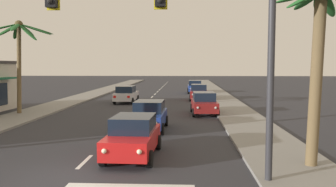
{
  "coord_description": "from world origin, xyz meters",
  "views": [
    {
      "loc": [
        3.9,
        -11.32,
        3.75
      ],
      "look_at": [
        2.96,
        8.0,
        2.2
      ],
      "focal_mm": 38.2,
      "sensor_mm": 36.0,
      "label": 1
    }
  ],
  "objects": [
    {
      "name": "sidewalk_left",
      "position": [
        -7.8,
        20.0,
        0.07
      ],
      "size": [
        3.2,
        110.0,
        0.14
      ],
      "primitive_type": "cube",
      "color": "gray",
      "rests_on": "ground"
    },
    {
      "name": "palm_right_nearest",
      "position": [
        8.57,
        1.58,
        4.58
      ],
      "size": [
        3.15,
        3.14,
        6.59
      ],
      "color": "brown",
      "rests_on": "ground"
    },
    {
      "name": "sedan_lead_at_stop_bar",
      "position": [
        1.78,
        2.96,
        0.85
      ],
      "size": [
        2.08,
        4.5,
        1.68
      ],
      "color": "red",
      "rests_on": "ground"
    },
    {
      "name": "ground_plane",
      "position": [
        0.0,
        0.0,
        0.0
      ],
      "size": [
        220.0,
        220.0,
        0.0
      ],
      "primitive_type": "plane",
      "color": "#2D2D33"
    },
    {
      "name": "traffic_signal_mast",
      "position": [
        3.36,
        -0.17,
        5.27
      ],
      "size": [
        10.33,
        0.41,
        7.52
      ],
      "color": "#2D2D33",
      "rests_on": "ground"
    },
    {
      "name": "sedan_third_in_queue",
      "position": [
        1.82,
        9.02,
        0.85
      ],
      "size": [
        2.04,
        4.49,
        1.68
      ],
      "color": "navy",
      "rests_on": "ground"
    },
    {
      "name": "sedan_parked_mid_kerb",
      "position": [
        5.35,
        26.9,
        0.85
      ],
      "size": [
        2.08,
        4.5,
        1.68
      ],
      "color": "maroon",
      "rests_on": "ground"
    },
    {
      "name": "sedan_parked_nearest_kerb",
      "position": [
        5.15,
        36.31,
        0.85
      ],
      "size": [
        1.98,
        4.46,
        1.68
      ],
      "color": "navy",
      "rests_on": "ground"
    },
    {
      "name": "sedan_oncoming_far",
      "position": [
        -1.95,
        23.66,
        0.85
      ],
      "size": [
        2.08,
        4.5,
        1.68
      ],
      "color": "silver",
      "rests_on": "ground"
    },
    {
      "name": "lane_markings",
      "position": [
        0.44,
        19.27,
        0.0
      ],
      "size": [
        4.28,
        86.47,
        0.01
      ],
      "color": "silver",
      "rests_on": "ground"
    },
    {
      "name": "sidewalk_right",
      "position": [
        7.8,
        20.0,
        0.07
      ],
      "size": [
        3.2,
        110.0,
        0.14
      ],
      "primitive_type": "cube",
      "color": "gray",
      "rests_on": "ground"
    },
    {
      "name": "sedan_parked_far_kerb",
      "position": [
        5.33,
        15.78,
        0.85
      ],
      "size": [
        2.06,
        4.5,
        1.68
      ],
      "color": "maroon",
      "rests_on": "ground"
    },
    {
      "name": "palm_left_second",
      "position": [
        -8.41,
        14.76,
        5.46
      ],
      "size": [
        4.75,
        4.88,
        7.03
      ],
      "color": "brown",
      "rests_on": "ground"
    }
  ]
}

